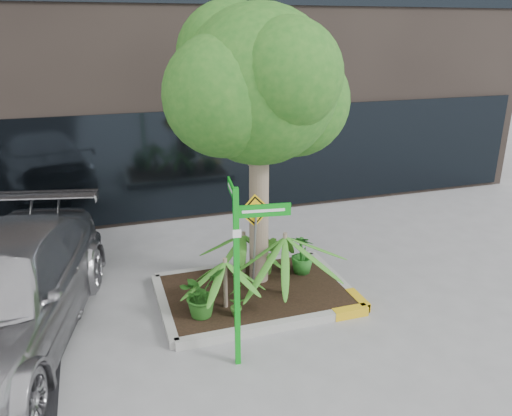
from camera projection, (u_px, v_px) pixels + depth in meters
name	position (u px, v px, depth m)	size (l,w,h in m)	color
ground	(249.00, 307.00, 8.52)	(80.00, 80.00, 0.00)	gray
planter	(257.00, 292.00, 8.80)	(3.35, 2.36, 0.15)	#9E9E99
tree	(259.00, 86.00, 8.01)	(3.30, 2.93, 4.95)	gray
palm_front	(285.00, 237.00, 8.31)	(1.28, 1.28, 1.42)	gray
palm_left	(225.00, 262.00, 7.97)	(0.99, 0.99, 1.10)	gray
palm_back	(244.00, 235.00, 9.15)	(0.93, 0.93, 1.03)	gray
shrub_a	(201.00, 293.00, 7.89)	(0.70, 0.70, 0.78)	#225819
shrub_b	(302.00, 254.00, 9.29)	(0.42, 0.42, 0.75)	#21661E
shrub_c	(236.00, 299.00, 7.89)	(0.31, 0.31, 0.59)	#30601D
shrub_d	(267.00, 254.00, 9.23)	(0.44, 0.44, 0.79)	#2E641D
street_sign_post	(240.00, 258.00, 6.61)	(0.77, 0.82, 2.61)	#0E9D1B
cattle_sign	(255.00, 228.00, 8.23)	(0.56, 0.22, 1.82)	slate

